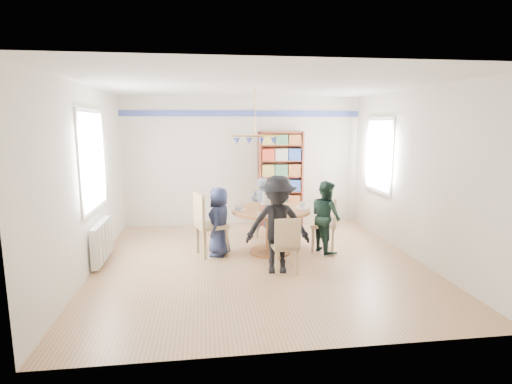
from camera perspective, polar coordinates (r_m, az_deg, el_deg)
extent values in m
plane|color=tan|center=(6.35, 0.48, -10.00)|extent=(5.00, 5.00, 0.00)
plane|color=white|center=(6.00, 0.52, 15.07)|extent=(5.00, 5.00, 0.00)
plane|color=beige|center=(8.49, -1.86, 4.38)|extent=(5.00, 0.00, 5.00)
plane|color=beige|center=(3.60, 6.05, -3.06)|extent=(5.00, 0.00, 5.00)
plane|color=beige|center=(6.19, -23.07, 1.60)|extent=(0.00, 5.00, 5.00)
plane|color=beige|center=(6.83, 21.76, 2.38)|extent=(0.00, 5.00, 5.00)
cube|color=#32408B|center=(8.44, -1.88, 11.15)|extent=(5.00, 0.02, 0.12)
cube|color=white|center=(6.45, -22.39, 4.18)|extent=(0.03, 1.32, 1.52)
cube|color=white|center=(6.45, -22.21, 4.18)|extent=(0.01, 1.20, 1.40)
cube|color=white|center=(7.96, 17.21, 5.04)|extent=(0.03, 1.12, 1.42)
cube|color=white|center=(7.95, 17.08, 5.04)|extent=(0.01, 1.00, 1.30)
cylinder|color=gold|center=(6.47, -0.12, 11.35)|extent=(0.01, 0.01, 0.75)
cylinder|color=gold|center=(6.47, -0.12, 8.03)|extent=(0.80, 0.02, 0.02)
cone|color=#38449E|center=(6.44, -2.79, 7.30)|extent=(0.11, 0.11, 0.10)
cone|color=#38449E|center=(6.46, -1.00, 7.32)|extent=(0.11, 0.11, 0.10)
cone|color=#38449E|center=(6.49, 0.77, 7.33)|extent=(0.11, 0.11, 0.10)
cone|color=#38449E|center=(6.52, 2.52, 7.33)|extent=(0.11, 0.11, 0.10)
cube|color=silver|center=(6.66, -21.14, -6.56)|extent=(0.10, 1.00, 0.60)
cube|color=silver|center=(6.27, -21.45, -7.57)|extent=(0.02, 0.06, 0.56)
cube|color=silver|center=(6.46, -21.03, -7.05)|extent=(0.02, 0.06, 0.56)
cube|color=silver|center=(6.65, -20.64, -6.56)|extent=(0.02, 0.06, 0.56)
cube|color=silver|center=(6.83, -20.26, -6.09)|extent=(0.02, 0.06, 0.56)
cube|color=silver|center=(7.02, -19.91, -5.65)|extent=(0.02, 0.06, 0.56)
cylinder|color=#965531|center=(6.62, 2.12, -2.64)|extent=(1.30, 1.30, 0.05)
cylinder|color=#965531|center=(6.71, 2.10, -5.77)|extent=(0.16, 0.16, 0.70)
cylinder|color=#965531|center=(6.80, 2.08, -8.45)|extent=(0.70, 0.70, 0.04)
cube|color=tan|center=(6.59, -6.36, -4.79)|extent=(0.58, 0.58, 0.06)
cube|color=tan|center=(6.47, -8.15, -2.61)|extent=(0.19, 0.45, 0.55)
cube|color=tan|center=(6.56, -4.21, -7.19)|extent=(0.06, 0.06, 0.47)
cube|color=tan|center=(6.89, -5.37, -6.36)|extent=(0.06, 0.06, 0.47)
cube|color=tan|center=(6.44, -7.34, -7.57)|extent=(0.06, 0.06, 0.47)
cube|color=tan|center=(6.78, -8.35, -6.70)|extent=(0.06, 0.06, 0.47)
cube|color=tan|center=(6.92, 9.59, -4.63)|extent=(0.52, 0.52, 0.05)
cube|color=tan|center=(6.87, 11.20, -2.69)|extent=(0.17, 0.40, 0.49)
cube|color=tan|center=(7.15, 8.23, -6.04)|extent=(0.05, 0.05, 0.42)
cube|color=tan|center=(6.83, 8.09, -6.80)|extent=(0.05, 0.05, 0.42)
cube|color=tan|center=(7.14, 10.91, -6.13)|extent=(0.05, 0.05, 0.42)
cube|color=tan|center=(6.82, 10.91, -6.89)|extent=(0.05, 0.05, 0.42)
cube|color=tan|center=(7.62, 1.16, -3.09)|extent=(0.43, 0.43, 0.05)
cube|color=tan|center=(7.75, 1.00, -0.98)|extent=(0.42, 0.05, 0.50)
cube|color=tan|center=(7.49, 0.02, -5.17)|extent=(0.04, 0.04, 0.43)
cube|color=tan|center=(7.53, 2.61, -5.10)|extent=(0.04, 0.04, 0.43)
cube|color=tan|center=(7.82, -0.24, -4.53)|extent=(0.04, 0.04, 0.43)
cube|color=tan|center=(7.86, 2.24, -4.46)|extent=(0.04, 0.04, 0.43)
cube|color=tan|center=(5.83, 4.09, -7.70)|extent=(0.39, 0.39, 0.04)
cube|color=tan|center=(5.61, 4.55, -6.04)|extent=(0.37, 0.05, 0.44)
cube|color=tan|center=(6.07, 5.10, -9.06)|extent=(0.04, 0.04, 0.38)
cube|color=tan|center=(6.00, 2.29, -9.26)|extent=(0.04, 0.04, 0.38)
cube|color=tan|center=(5.80, 5.91, -10.00)|extent=(0.04, 0.04, 0.38)
cube|color=tan|center=(5.72, 2.97, -10.23)|extent=(0.04, 0.04, 0.38)
imported|color=#1C233E|center=(6.55, -5.28, -4.23)|extent=(0.48, 0.62, 1.13)
imported|color=#172F26|center=(6.81, 9.94, -3.46)|extent=(0.60, 0.69, 1.21)
imported|color=gray|center=(7.49, 0.84, -2.29)|extent=(0.48, 0.37, 1.16)
imported|color=black|center=(5.76, 3.12, -4.70)|extent=(0.97, 0.63, 1.42)
cube|color=maroon|center=(8.41, 0.47, 1.88)|extent=(0.04, 0.28, 1.98)
cube|color=maroon|center=(8.58, 6.48, 1.98)|extent=(0.04, 0.28, 1.98)
cube|color=maroon|center=(8.41, 3.58, 8.51)|extent=(0.94, 0.28, 0.04)
cube|color=maroon|center=(8.67, 3.44, -4.39)|extent=(0.94, 0.28, 0.06)
cube|color=maroon|center=(8.62, 3.34, 2.05)|extent=(0.94, 0.02, 1.98)
cube|color=maroon|center=(8.59, 3.46, -2.13)|extent=(0.89, 0.26, 0.02)
cube|color=maroon|center=(8.53, 3.49, 0.05)|extent=(0.89, 0.26, 0.02)
cube|color=maroon|center=(8.48, 3.51, 2.25)|extent=(0.89, 0.26, 0.02)
cube|color=maroon|center=(8.44, 3.53, 4.47)|extent=(0.89, 0.26, 0.02)
cube|color=maroon|center=(8.42, 3.56, 6.71)|extent=(0.89, 0.26, 0.02)
cube|color=#B1321B|center=(8.57, 1.61, -3.50)|extent=(0.26, 0.21, 0.25)
cube|color=beige|center=(8.62, 3.47, -3.44)|extent=(0.26, 0.21, 0.25)
cube|color=#294796|center=(8.67, 5.32, -3.38)|extent=(0.26, 0.21, 0.25)
cube|color=tan|center=(8.50, 1.62, -1.32)|extent=(0.26, 0.21, 0.25)
cube|color=#3A6948|center=(8.55, 3.50, -1.27)|extent=(0.26, 0.21, 0.25)
cube|color=brown|center=(8.61, 5.35, -1.22)|extent=(0.26, 0.21, 0.25)
cube|color=#B1321B|center=(8.44, 1.63, 0.88)|extent=(0.26, 0.21, 0.25)
cube|color=beige|center=(8.49, 3.52, 0.92)|extent=(0.26, 0.21, 0.25)
cube|color=#294796|center=(8.55, 5.39, 0.96)|extent=(0.26, 0.21, 0.25)
cube|color=tan|center=(8.40, 1.64, 3.11)|extent=(0.26, 0.21, 0.25)
cube|color=#3A6948|center=(8.45, 3.54, 3.14)|extent=(0.26, 0.21, 0.25)
cube|color=brown|center=(8.50, 5.42, 3.16)|extent=(0.26, 0.21, 0.25)
cube|color=#B1321B|center=(8.36, 1.65, 5.36)|extent=(0.26, 0.21, 0.25)
cube|color=beige|center=(8.41, 3.57, 5.37)|extent=(0.26, 0.21, 0.25)
cube|color=#294796|center=(8.47, 5.46, 5.38)|extent=(0.26, 0.21, 0.25)
cube|color=tan|center=(8.35, 1.67, 7.49)|extent=(0.26, 0.21, 0.21)
cube|color=#3A6948|center=(8.40, 3.59, 7.48)|extent=(0.26, 0.21, 0.21)
cube|color=brown|center=(8.46, 5.49, 7.48)|extent=(0.26, 0.21, 0.21)
cylinder|color=white|center=(6.66, 1.54, -1.17)|extent=(0.13, 0.13, 0.27)
sphere|color=white|center=(6.64, 1.54, -0.05)|extent=(0.10, 0.10, 0.10)
cylinder|color=silver|center=(6.73, 3.06, -0.88)|extent=(0.08, 0.08, 0.31)
cylinder|color=#38449E|center=(6.70, 3.07, 0.52)|extent=(0.03, 0.03, 0.03)
cylinder|color=white|center=(6.92, 2.15, -1.83)|extent=(0.33, 0.33, 0.01)
cylinder|color=brown|center=(6.91, 2.15, -1.37)|extent=(0.27, 0.27, 0.10)
cylinder|color=white|center=(6.27, 1.63, -3.04)|extent=(0.33, 0.33, 0.01)
cylinder|color=brown|center=(6.26, 1.64, -2.53)|extent=(0.27, 0.27, 0.10)
cylinder|color=white|center=(6.54, -2.46, -2.51)|extent=(0.22, 0.22, 0.01)
imported|color=white|center=(6.53, -2.47, -2.10)|extent=(0.14, 0.14, 0.11)
cylinder|color=white|center=(6.72, 6.59, -2.25)|extent=(0.22, 0.22, 0.01)
imported|color=white|center=(6.71, 6.60, -1.86)|extent=(0.11, 0.11, 0.10)
cylinder|color=white|center=(7.12, 1.41, -1.50)|extent=(0.22, 0.22, 0.01)
imported|color=white|center=(7.11, 1.41, -1.12)|extent=(0.14, 0.14, 0.11)
cylinder|color=white|center=(6.10, 2.96, -3.42)|extent=(0.22, 0.22, 0.01)
imported|color=white|center=(6.09, 2.96, -3.00)|extent=(0.11, 0.11, 0.10)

